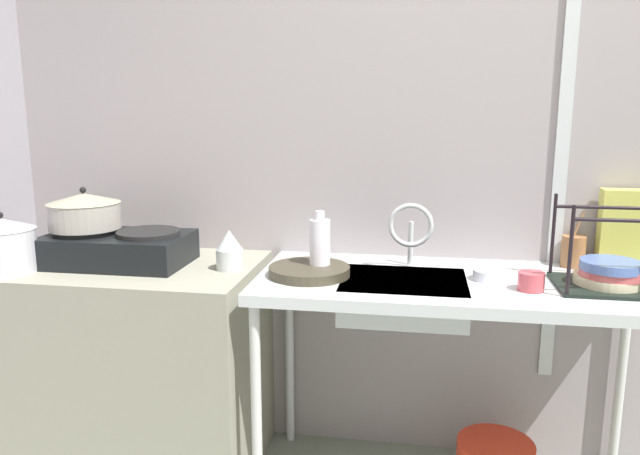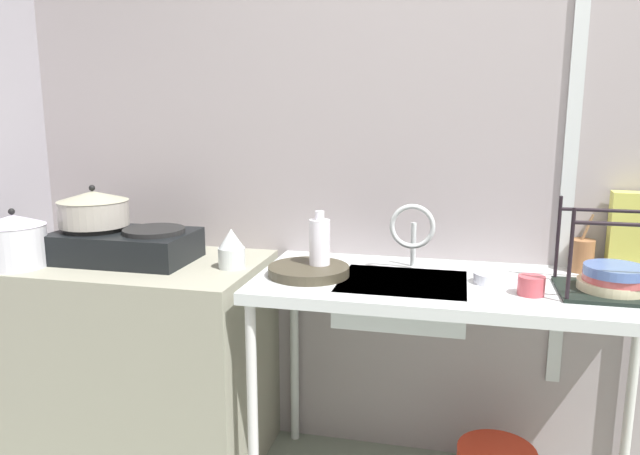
# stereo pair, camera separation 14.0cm
# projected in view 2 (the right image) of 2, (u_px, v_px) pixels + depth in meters

# --- Properties ---
(wall_back) EXTENTS (4.88, 0.10, 2.45)m
(wall_back) POSITION_uv_depth(u_px,v_px,m) (525.00, 160.00, 2.25)
(wall_back) COLOR #9B9193
(wall_back) RESTS_ON ground
(wall_metal_strip) EXTENTS (0.05, 0.01, 1.96)m
(wall_metal_strip) POSITION_uv_depth(u_px,v_px,m) (573.00, 127.00, 2.14)
(wall_metal_strip) COLOR silver
(counter_concrete) EXTENTS (1.02, 0.61, 0.83)m
(counter_concrete) POSITION_uv_depth(u_px,v_px,m) (136.00, 360.00, 2.41)
(counter_concrete) COLOR gray
(counter_concrete) RESTS_ON ground
(counter_sink) EXTENTS (1.39, 0.61, 0.83)m
(counter_sink) POSITION_uv_depth(u_px,v_px,m) (456.00, 300.00, 2.06)
(counter_sink) COLOR silver
(counter_sink) RESTS_ON ground
(stove) EXTENTS (0.53, 0.31, 0.13)m
(stove) POSITION_uv_depth(u_px,v_px,m) (125.00, 244.00, 2.32)
(stove) COLOR black
(stove) RESTS_ON counter_concrete
(pot_on_left_burner) EXTENTS (0.27, 0.27, 0.16)m
(pot_on_left_burner) POSITION_uv_depth(u_px,v_px,m) (93.00, 208.00, 2.32)
(pot_on_left_burner) COLOR #9E978D
(pot_on_left_burner) RESTS_ON stove
(pot_beside_stove) EXTENTS (0.23, 0.23, 0.22)m
(pot_beside_stove) POSITION_uv_depth(u_px,v_px,m) (14.00, 241.00, 2.22)
(pot_beside_stove) COLOR silver
(pot_beside_stove) RESTS_ON counter_concrete
(percolator) EXTENTS (0.10, 0.10, 0.15)m
(percolator) POSITION_uv_depth(u_px,v_px,m) (231.00, 249.00, 2.21)
(percolator) COLOR silver
(percolator) RESTS_ON counter_concrete
(sink_basin) EXTENTS (0.43, 0.36, 0.12)m
(sink_basin) POSITION_uv_depth(u_px,v_px,m) (402.00, 298.00, 2.06)
(sink_basin) COLOR silver
(sink_basin) RESTS_ON counter_sink
(faucet) EXTENTS (0.16, 0.09, 0.25)m
(faucet) POSITION_uv_depth(u_px,v_px,m) (412.00, 229.00, 2.15)
(faucet) COLOR silver
(faucet) RESTS_ON counter_sink
(frying_pan) EXTENTS (0.29, 0.29, 0.03)m
(frying_pan) POSITION_uv_depth(u_px,v_px,m) (309.00, 271.00, 2.11)
(frying_pan) COLOR #3D3829
(frying_pan) RESTS_ON counter_sink
(dish_rack) EXTENTS (0.35, 0.27, 0.29)m
(dish_rack) POSITION_uv_depth(u_px,v_px,m) (615.00, 279.00, 1.90)
(dish_rack) COLOR black
(dish_rack) RESTS_ON counter_sink
(cup_by_rack) EXTENTS (0.08, 0.08, 0.06)m
(cup_by_rack) POSITION_uv_depth(u_px,v_px,m) (531.00, 285.00, 1.89)
(cup_by_rack) COLOR #C14952
(cup_by_rack) RESTS_ON counter_sink
(small_bowl_on_drainboard) EXTENTS (0.12, 0.12, 0.04)m
(small_bowl_on_drainboard) POSITION_uv_depth(u_px,v_px,m) (491.00, 278.00, 2.02)
(small_bowl_on_drainboard) COLOR white
(small_bowl_on_drainboard) RESTS_ON counter_sink
(bottle_by_sink) EXTENTS (0.07, 0.07, 0.23)m
(bottle_by_sink) POSITION_uv_depth(u_px,v_px,m) (320.00, 246.00, 2.12)
(bottle_by_sink) COLOR white
(bottle_by_sink) RESTS_ON counter_sink
(cereal_box) EXTENTS (0.19, 0.09, 0.29)m
(cereal_box) POSITION_uv_depth(u_px,v_px,m) (637.00, 234.00, 2.11)
(cereal_box) COLOR #CECE55
(cereal_box) RESTS_ON counter_sink
(utensil_jar) EXTENTS (0.09, 0.09, 0.21)m
(utensil_jar) POSITION_uv_depth(u_px,v_px,m) (581.00, 255.00, 2.16)
(utensil_jar) COLOR #99643D
(utensil_jar) RESTS_ON counter_sink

